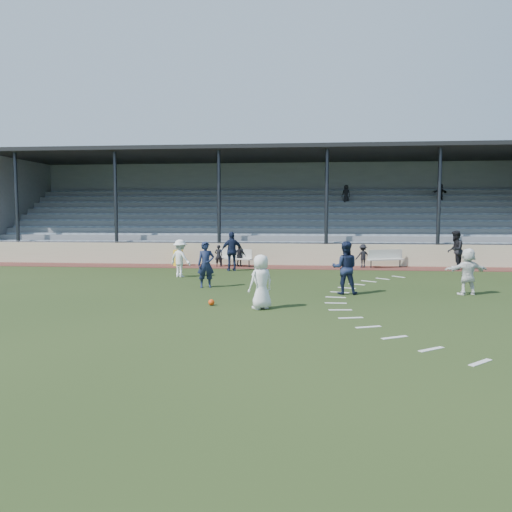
% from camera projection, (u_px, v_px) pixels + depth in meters
% --- Properties ---
extents(ground, '(90.00, 90.00, 0.00)m').
position_uv_depth(ground, '(249.00, 302.00, 16.46)').
color(ground, '#223214').
rests_on(ground, ground).
extents(cinder_track, '(34.00, 2.00, 0.02)m').
position_uv_depth(cinder_track, '(271.00, 267.00, 26.87)').
color(cinder_track, '#512520').
rests_on(cinder_track, ground).
extents(retaining_wall, '(34.00, 0.18, 1.20)m').
position_uv_depth(retaining_wall, '(272.00, 254.00, 27.86)').
color(retaining_wall, beige).
rests_on(retaining_wall, ground).
extents(bench_left, '(2.01, 1.15, 0.95)m').
position_uv_depth(bench_left, '(235.00, 256.00, 27.08)').
color(bench_left, beige).
rests_on(bench_left, cinder_track).
extents(bench_right, '(2.02, 1.12, 0.95)m').
position_uv_depth(bench_right, '(385.00, 257.00, 26.52)').
color(bench_right, beige).
rests_on(bench_right, cinder_track).
extents(trash_bin, '(0.54, 0.54, 0.86)m').
position_uv_depth(trash_bin, '(178.00, 258.00, 27.44)').
color(trash_bin, yellow).
rests_on(trash_bin, cinder_track).
extents(football, '(0.20, 0.20, 0.20)m').
position_uv_depth(football, '(211.00, 302.00, 15.81)').
color(football, '#E0420D').
rests_on(football, ground).
extents(player_white_lead, '(0.97, 0.93, 1.67)m').
position_uv_depth(player_white_lead, '(261.00, 282.00, 15.17)').
color(player_white_lead, white).
rests_on(player_white_lead, ground).
extents(player_navy_lead, '(0.76, 0.61, 1.81)m').
position_uv_depth(player_navy_lead, '(206.00, 265.00, 19.52)').
color(player_navy_lead, '#151E3B').
rests_on(player_navy_lead, ground).
extents(player_navy_mid, '(0.96, 0.76, 1.91)m').
position_uv_depth(player_navy_mid, '(345.00, 268.00, 17.95)').
color(player_navy_mid, '#151E3B').
rests_on(player_navy_mid, ground).
extents(player_white_wing, '(1.27, 1.08, 1.71)m').
position_uv_depth(player_white_wing, '(180.00, 258.00, 22.70)').
color(player_white_wing, white).
rests_on(player_white_wing, ground).
extents(player_navy_wing, '(1.25, 0.84, 1.97)m').
position_uv_depth(player_navy_wing, '(232.00, 251.00, 25.12)').
color(player_navy_wing, '#151E3B').
rests_on(player_navy_wing, ground).
extents(player_white_back, '(1.62, 0.79, 1.68)m').
position_uv_depth(player_white_back, '(468.00, 271.00, 17.81)').
color(player_white_back, white).
rests_on(player_white_back, ground).
extents(official, '(1.06, 1.18, 2.00)m').
position_uv_depth(official, '(455.00, 250.00, 25.46)').
color(official, black).
rests_on(official, cinder_track).
extents(sub_left_near, '(0.43, 0.29, 1.18)m').
position_uv_depth(sub_left_near, '(219.00, 256.00, 26.99)').
color(sub_left_near, black).
rests_on(sub_left_near, cinder_track).
extents(sub_left_far, '(0.72, 0.41, 1.16)m').
position_uv_depth(sub_left_far, '(240.00, 256.00, 26.96)').
color(sub_left_far, black).
rests_on(sub_left_far, cinder_track).
extents(sub_right, '(0.90, 0.68, 1.24)m').
position_uv_depth(sub_right, '(363.00, 256.00, 26.51)').
color(sub_right, black).
rests_on(sub_right, cinder_track).
extents(grandstand, '(34.60, 9.00, 6.61)m').
position_uv_depth(grandstand, '(277.00, 224.00, 32.39)').
color(grandstand, gray).
rests_on(grandstand, ground).
extents(penalty_arc, '(3.89, 14.63, 0.01)m').
position_uv_depth(penalty_arc, '(375.00, 304.00, 16.06)').
color(penalty_arc, silver).
rests_on(penalty_arc, ground).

